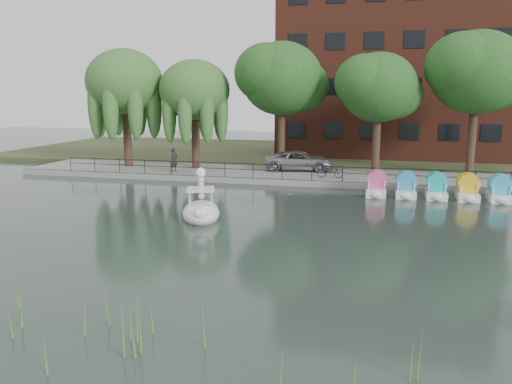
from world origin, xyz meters
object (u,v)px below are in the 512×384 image
at_px(pedestrian, 174,158).
at_px(swan_boat, 201,209).
at_px(minivan, 300,159).
at_px(bicycle, 330,170).

distance_m(pedestrian, swan_boat, 13.00).
xyz_separation_m(minivan, pedestrian, (-8.80, -2.85, 0.17)).
height_order(minivan, pedestrian, pedestrian).
distance_m(minivan, pedestrian, 9.25).
height_order(minivan, bicycle, minivan).
bearing_deg(swan_boat, bicycle, 46.78).
bearing_deg(pedestrian, bicycle, -66.83).
bearing_deg(pedestrian, minivan, -49.26).
xyz_separation_m(pedestrian, swan_boat, (6.23, -11.37, -0.86)).
distance_m(minivan, swan_boat, 14.47).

